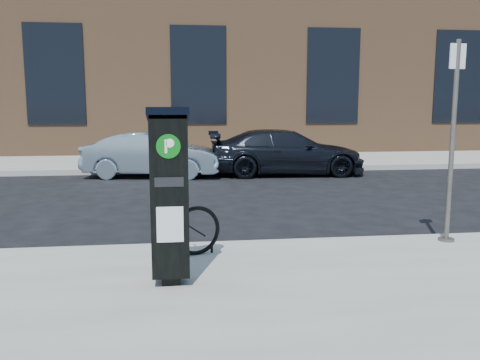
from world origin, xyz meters
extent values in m
plane|color=black|center=(0.00, 0.00, 0.00)|extent=(120.00, 120.00, 0.00)
cube|color=gray|center=(0.00, 14.00, 0.07)|extent=(60.00, 12.00, 0.15)
cube|color=#9E9B93|center=(0.00, -0.02, 0.07)|extent=(60.00, 0.12, 0.16)
cube|color=#9E9B93|center=(0.00, 8.02, 0.07)|extent=(60.00, 0.12, 0.16)
cube|color=brown|center=(0.00, 17.00, 4.00)|extent=(28.00, 10.00, 8.00)
cube|color=black|center=(-5.00, 11.98, 3.00)|extent=(2.00, 0.06, 3.50)
cube|color=black|center=(0.00, 11.98, 3.00)|extent=(2.00, 0.06, 3.50)
cube|color=black|center=(5.00, 11.98, 3.00)|extent=(2.00, 0.06, 3.50)
cube|color=black|center=(10.00, 11.98, 3.00)|extent=(2.00, 0.06, 3.50)
cube|color=black|center=(-0.91, -1.50, 0.20)|extent=(0.19, 0.19, 0.10)
cube|color=black|center=(-0.91, -1.50, 1.06)|extent=(0.39, 0.34, 1.63)
cube|color=black|center=(-0.91, -1.50, 1.92)|extent=(0.42, 0.38, 0.15)
cylinder|color=#065110|center=(-0.91, -1.67, 1.61)|extent=(0.24, 0.02, 0.24)
cube|color=white|center=(-0.91, -1.67, 1.61)|extent=(0.09, 0.01, 0.13)
cube|color=silver|center=(-0.91, -1.67, 0.82)|extent=(0.27, 0.01, 0.37)
cube|color=black|center=(-0.91, -1.67, 1.26)|extent=(0.29, 0.01, 0.10)
cylinder|color=#514B47|center=(2.84, -0.30, 0.17)|extent=(0.22, 0.22, 0.03)
cylinder|color=#514B47|center=(2.84, -0.30, 1.50)|extent=(0.06, 0.06, 2.70)
cube|color=silver|center=(2.84, -0.30, 2.64)|extent=(0.24, 0.06, 0.32)
torus|color=black|center=(-0.60, -0.53, 0.46)|extent=(0.61, 0.25, 0.63)
cylinder|color=black|center=(-0.79, -0.59, 0.21)|extent=(0.03, 0.03, 0.12)
cylinder|color=black|center=(-0.41, -0.46, 0.21)|extent=(0.03, 0.03, 0.12)
imported|color=#8BA1B1|center=(-1.50, 7.40, 0.61)|extent=(3.86, 1.80, 1.22)
imported|color=black|center=(2.26, 7.40, 0.64)|extent=(4.46, 1.95, 1.28)
camera|label=1|loc=(-0.82, -6.69, 2.04)|focal=38.00mm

